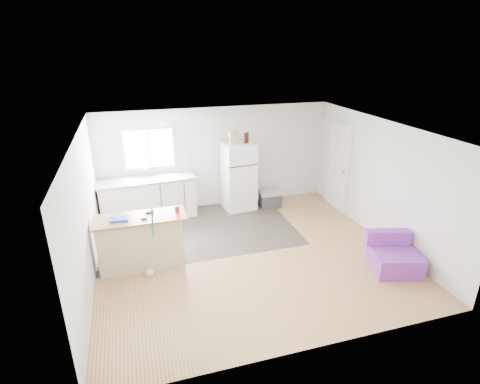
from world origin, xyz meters
The scene contains 19 objects.
room centered at (0.00, 0.00, 1.20)m, with size 5.51×5.01×2.41m.
vinyl_zone centered at (-0.73, 1.25, 0.00)m, with size 4.05×2.50×0.00m, color #322A25.
window centered at (-1.55, 2.49, 1.55)m, with size 1.18×0.06×0.98m.
interior_door centered at (2.72, 1.55, 1.02)m, with size 0.11×0.92×2.10m.
ceiling_fixture centered at (-1.20, 1.20, 2.36)m, with size 0.30×0.30×0.07m, color white.
kitchen_cabinets centered at (-1.68, 2.17, 0.49)m, with size 2.18×0.81×1.24m.
peninsula centered at (-1.94, 0.18, 0.49)m, with size 1.58×0.61×0.97m.
refrigerator centered at (0.44, 2.15, 0.81)m, with size 0.77×0.74×1.61m.
cooler centered at (1.19, 1.97, 0.20)m, with size 0.54×0.38×0.40m.
purple_seat centered at (2.31, -1.19, 0.23)m, with size 0.96×0.93×0.64m.
cleaner_jug centered at (-1.74, 0.02, 0.12)m, with size 0.13×0.10×0.28m.
mop centered at (-1.82, -0.16, 0.23)m, with size 0.23×0.37×1.32m.
red_cup centered at (-1.27, 0.19, 1.03)m, with size 0.08×0.08×0.12m, color red.
blue_tray centered at (-2.25, 0.15, 0.99)m, with size 0.30×0.22×0.04m, color #1534CA.
tool_a centered at (-1.74, 0.29, 0.98)m, with size 0.14×0.05×0.03m, color black.
tool_b centered at (-1.85, 0.06, 0.98)m, with size 0.10×0.04×0.03m, color black.
cardboard_box centered at (0.31, 2.10, 1.76)m, with size 0.20×0.10×0.30m, color tan.
bottle_left centered at (0.58, 2.07, 1.74)m, with size 0.07×0.07×0.25m, color #331209.
bottle_right centered at (0.64, 2.12, 1.74)m, with size 0.07×0.07×0.25m, color #331209.
Camera 1 is at (-1.93, -5.88, 3.75)m, focal length 28.00 mm.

